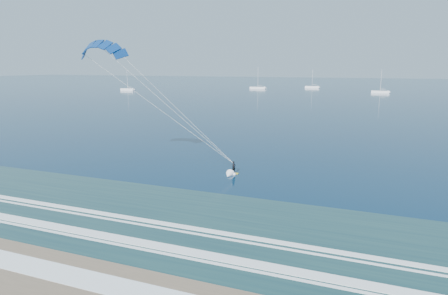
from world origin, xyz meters
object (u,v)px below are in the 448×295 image
sailboat_0 (128,89)px  kitesurfer_rig (166,104)px  sailboat_1 (258,88)px  sailboat_2 (312,87)px  sailboat_3 (380,92)px

sailboat_0 → kitesurfer_rig: bearing=-53.3°
sailboat_1 → sailboat_0: bearing=-145.4°
sailboat_2 → sailboat_3: (39.23, -33.33, 0.01)m
sailboat_1 → sailboat_3: 68.74m
sailboat_1 → sailboat_3: bearing=-10.8°
sailboat_1 → kitesurfer_rig: bearing=-76.5°
sailboat_0 → sailboat_2: bearing=35.0°
kitesurfer_rig → sailboat_1: kitesurfer_rig is taller
sailboat_2 → kitesurfer_rig: bearing=-85.5°
sailboat_0 → sailboat_1: (61.43, 42.34, 0.01)m
kitesurfer_rig → sailboat_2: size_ratio=1.82×
kitesurfer_rig → sailboat_0: size_ratio=1.84×
sailboat_3 → sailboat_0: bearing=-167.2°
sailboat_1 → sailboat_3: (67.52, -12.93, -0.01)m
sailboat_1 → sailboat_3: sailboat_1 is taller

